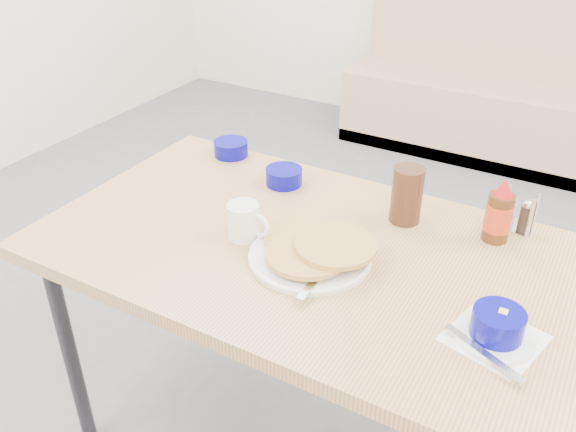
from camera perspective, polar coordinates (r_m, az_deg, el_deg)
The scene contains 11 objects.
booth_bench at distance 3.93m, azimuth 19.98°, elevation 10.35°, with size 1.90×0.56×1.22m.
dining_table at distance 1.58m, azimuth 2.17°, elevation -4.64°, with size 1.40×0.80×0.76m.
pancake_plate at distance 1.49m, azimuth 2.33°, elevation -3.30°, with size 0.31×0.32×0.05m.
coffee_mug at distance 1.56m, azimuth -4.06°, elevation -0.47°, with size 0.12×0.08×0.09m.
grits_setting at distance 1.32m, azimuth 18.93°, elevation -9.88°, with size 0.21×0.22×0.07m.
creamer_bowl at distance 2.01m, azimuth -5.36°, elevation 6.32°, with size 0.11×0.11×0.05m.
butter_bowl at distance 1.82m, azimuth -0.38°, elevation 3.72°, with size 0.11×0.11×0.05m.
amber_tumbler at distance 1.64m, azimuth 11.06°, elevation 1.96°, with size 0.08×0.08×0.16m, color #3C2213.
condiment_caddy at distance 1.70m, azimuth 20.64°, elevation -0.01°, with size 0.10×0.07×0.11m.
syrup_bottle at distance 1.62m, azimuth 19.13°, elevation 0.19°, with size 0.07×0.07×0.17m.
sugar_wrapper at distance 1.60m, azimuth -3.70°, elevation -1.59°, with size 0.04×0.02×0.00m, color #CE6C44.
Camera 1 is at (0.59, -0.89, 1.62)m, focal length 38.00 mm.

